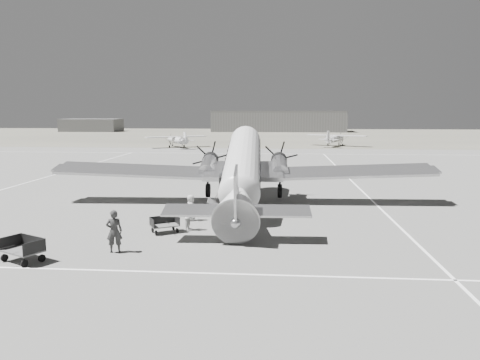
{
  "coord_description": "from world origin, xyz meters",
  "views": [
    {
      "loc": [
        5.05,
        -32.07,
        6.55
      ],
      "look_at": [
        2.66,
        -2.82,
        2.2
      ],
      "focal_mm": 35.0,
      "sensor_mm": 36.0,
      "label": 1
    }
  ],
  "objects_px": {
    "hangar_main": "(278,121)",
    "ground_crew": "(114,231)",
    "baggage_cart_far": "(23,250)",
    "light_plane_right": "(335,140)",
    "passenger": "(191,208)",
    "shed_secondary": "(92,125)",
    "light_plane_left": "(177,141)",
    "ramp_agent": "(190,217)",
    "dc3_airliner": "(242,170)",
    "baggage_cart_near": "(165,225)"
  },
  "relations": [
    {
      "from": "light_plane_left",
      "to": "baggage_cart_far",
      "type": "height_order",
      "value": "light_plane_left"
    },
    {
      "from": "baggage_cart_near",
      "to": "ramp_agent",
      "type": "relative_size",
      "value": 1.02
    },
    {
      "from": "light_plane_right",
      "to": "ramp_agent",
      "type": "bearing_deg",
      "value": -80.64
    },
    {
      "from": "light_plane_right",
      "to": "baggage_cart_near",
      "type": "xyz_separation_m",
      "value": [
        -16.67,
        -64.39,
        -0.77
      ]
    },
    {
      "from": "light_plane_left",
      "to": "light_plane_right",
      "type": "distance_m",
      "value": 29.3
    },
    {
      "from": "hangar_main",
      "to": "light_plane_left",
      "type": "height_order",
      "value": "hangar_main"
    },
    {
      "from": "ground_crew",
      "to": "hangar_main",
      "type": "bearing_deg",
      "value": -108.06
    },
    {
      "from": "dc3_airliner",
      "to": "light_plane_right",
      "type": "xyz_separation_m",
      "value": [
        12.99,
        57.39,
        -1.42
      ]
    },
    {
      "from": "light_plane_right",
      "to": "passenger",
      "type": "relative_size",
      "value": 7.38
    },
    {
      "from": "shed_secondary",
      "to": "hangar_main",
      "type": "bearing_deg",
      "value": 4.76
    },
    {
      "from": "ramp_agent",
      "to": "dc3_airliner",
      "type": "bearing_deg",
      "value": -7.95
    },
    {
      "from": "shed_secondary",
      "to": "baggage_cart_near",
      "type": "xyz_separation_m",
      "value": [
        53.97,
        -122.83,
        -1.57
      ]
    },
    {
      "from": "dc3_airliner",
      "to": "passenger",
      "type": "distance_m",
      "value": 5.25
    },
    {
      "from": "baggage_cart_near",
      "to": "ramp_agent",
      "type": "distance_m",
      "value": 1.48
    },
    {
      "from": "dc3_airliner",
      "to": "baggage_cart_far",
      "type": "height_order",
      "value": "dc3_airliner"
    },
    {
      "from": "hangar_main",
      "to": "light_plane_right",
      "type": "relative_size",
      "value": 3.64
    },
    {
      "from": "baggage_cart_near",
      "to": "passenger",
      "type": "xyz_separation_m",
      "value": [
        0.87,
        2.97,
        0.35
      ]
    },
    {
      "from": "baggage_cart_far",
      "to": "passenger",
      "type": "height_order",
      "value": "passenger"
    },
    {
      "from": "hangar_main",
      "to": "baggage_cart_far",
      "type": "bearing_deg",
      "value": -94.74
    },
    {
      "from": "light_plane_right",
      "to": "baggage_cart_far",
      "type": "distance_m",
      "value": 73.03
    },
    {
      "from": "baggage_cart_near",
      "to": "baggage_cart_far",
      "type": "distance_m",
      "value": 7.33
    },
    {
      "from": "light_plane_right",
      "to": "dc3_airliner",
      "type": "bearing_deg",
      "value": -79.8
    },
    {
      "from": "light_plane_left",
      "to": "ramp_agent",
      "type": "relative_size",
      "value": 7.5
    },
    {
      "from": "light_plane_right",
      "to": "baggage_cart_near",
      "type": "distance_m",
      "value": 66.52
    },
    {
      "from": "ground_crew",
      "to": "passenger",
      "type": "xyz_separation_m",
      "value": [
        2.36,
        6.64,
        -0.23
      ]
    },
    {
      "from": "passenger",
      "to": "light_plane_right",
      "type": "bearing_deg",
      "value": -32.55
    },
    {
      "from": "ground_crew",
      "to": "light_plane_right",
      "type": "bearing_deg",
      "value": -119.73
    },
    {
      "from": "hangar_main",
      "to": "baggage_cart_near",
      "type": "distance_m",
      "value": 128.0
    },
    {
      "from": "light_plane_right",
      "to": "ground_crew",
      "type": "xyz_separation_m",
      "value": [
        -18.15,
        -68.06,
        -0.19
      ]
    },
    {
      "from": "light_plane_left",
      "to": "dc3_airliner",
      "type": "bearing_deg",
      "value": -103.63
    },
    {
      "from": "hangar_main",
      "to": "ground_crew",
      "type": "xyz_separation_m",
      "value": [
        -7.51,
        -131.49,
        -2.29
      ]
    },
    {
      "from": "hangar_main",
      "to": "shed_secondary",
      "type": "relative_size",
      "value": 2.33
    },
    {
      "from": "dc3_airliner",
      "to": "light_plane_right",
      "type": "distance_m",
      "value": 58.86
    },
    {
      "from": "light_plane_left",
      "to": "light_plane_right",
      "type": "bearing_deg",
      "value": -19.21
    },
    {
      "from": "baggage_cart_far",
      "to": "passenger",
      "type": "relative_size",
      "value": 1.2
    },
    {
      "from": "light_plane_left",
      "to": "passenger",
      "type": "distance_m",
      "value": 57.12
    },
    {
      "from": "light_plane_left",
      "to": "baggage_cart_far",
      "type": "xyz_separation_m",
      "value": [
        7.05,
        -63.96,
        -0.64
      ]
    },
    {
      "from": "dc3_airliner",
      "to": "ground_crew",
      "type": "distance_m",
      "value": 11.96
    },
    {
      "from": "light_plane_right",
      "to": "shed_secondary",
      "type": "bearing_deg",
      "value": 163.36
    },
    {
      "from": "hangar_main",
      "to": "passenger",
      "type": "bearing_deg",
      "value": -92.36
    },
    {
      "from": "passenger",
      "to": "shed_secondary",
      "type": "bearing_deg",
      "value": 6.46
    },
    {
      "from": "hangar_main",
      "to": "passenger",
      "type": "xyz_separation_m",
      "value": [
        -5.15,
        -124.85,
        -2.52
      ]
    },
    {
      "from": "shed_secondary",
      "to": "baggage_cart_near",
      "type": "distance_m",
      "value": 134.17
    },
    {
      "from": "light_plane_right",
      "to": "passenger",
      "type": "bearing_deg",
      "value": -81.47
    },
    {
      "from": "hangar_main",
      "to": "shed_secondary",
      "type": "bearing_deg",
      "value": -175.24
    },
    {
      "from": "shed_secondary",
      "to": "dc3_airliner",
      "type": "bearing_deg",
      "value": -63.54
    },
    {
      "from": "shed_secondary",
      "to": "passenger",
      "type": "relative_size",
      "value": 11.5
    },
    {
      "from": "hangar_main",
      "to": "dc3_airliner",
      "type": "xyz_separation_m",
      "value": [
        -2.34,
        -120.82,
        -0.68
      ]
    },
    {
      "from": "shed_secondary",
      "to": "light_plane_left",
      "type": "height_order",
      "value": "shed_secondary"
    },
    {
      "from": "baggage_cart_far",
      "to": "ground_crew",
      "type": "relative_size",
      "value": 0.93
    }
  ]
}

